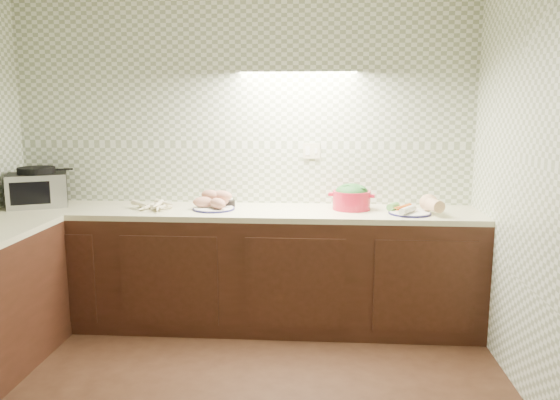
# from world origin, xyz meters

# --- Properties ---
(room) EXTENTS (3.60, 3.60, 2.60)m
(room) POSITION_xyz_m (0.00, 0.00, 1.63)
(room) COLOR black
(room) RESTS_ON ground
(counter) EXTENTS (3.60, 3.60, 0.90)m
(counter) POSITION_xyz_m (-0.68, 0.68, 0.45)
(counter) COLOR black
(counter) RESTS_ON ground
(toaster_oven) EXTENTS (0.52, 0.47, 0.30)m
(toaster_oven) POSITION_xyz_m (-1.56, 1.53, 1.04)
(toaster_oven) COLOR black
(toaster_oven) RESTS_ON counter
(parsnip_pile) EXTENTS (0.39, 0.30, 0.07)m
(parsnip_pile) POSITION_xyz_m (-0.63, 1.41, 0.93)
(parsnip_pile) COLOR #F2EBC0
(parsnip_pile) RESTS_ON counter
(sweet_potato_plate) EXTENTS (0.32, 0.31, 0.14)m
(sweet_potato_plate) POSITION_xyz_m (-0.17, 1.50, 0.95)
(sweet_potato_plate) COLOR #141244
(sweet_potato_plate) RESTS_ON counter
(onion_bowl) EXTENTS (0.13, 0.13, 0.10)m
(onion_bowl) POSITION_xyz_m (-0.10, 1.62, 0.94)
(onion_bowl) COLOR black
(onion_bowl) RESTS_ON counter
(dutch_oven) EXTENTS (0.35, 0.33, 0.20)m
(dutch_oven) POSITION_xyz_m (0.86, 1.57, 1.00)
(dutch_oven) COLOR red
(dutch_oven) RESTS_ON counter
(veg_plate) EXTENTS (0.38, 0.34, 0.14)m
(veg_plate) POSITION_xyz_m (1.33, 1.44, 0.95)
(veg_plate) COLOR #141244
(veg_plate) RESTS_ON counter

